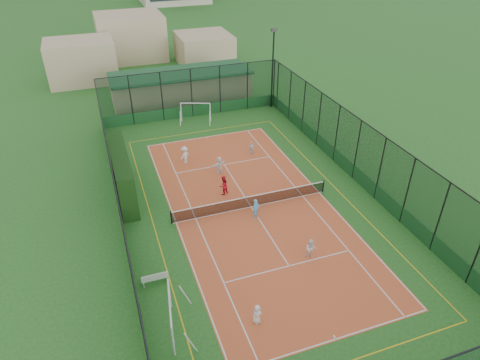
% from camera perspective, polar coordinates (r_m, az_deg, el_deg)
% --- Properties ---
extents(ground, '(300.00, 300.00, 0.00)m').
position_cam_1_polar(ground, '(30.80, 1.51, -3.62)').
color(ground, '#1F5B21').
rests_on(ground, ground).
extents(court_slab, '(11.17, 23.97, 0.01)m').
position_cam_1_polar(court_slab, '(30.80, 1.51, -3.61)').
color(court_slab, '#C3542B').
rests_on(court_slab, ground).
extents(tennis_net, '(11.67, 0.12, 1.06)m').
position_cam_1_polar(tennis_net, '(30.49, 1.52, -2.81)').
color(tennis_net, black).
rests_on(tennis_net, ground).
extents(perimeter_fence, '(18.12, 34.12, 5.00)m').
position_cam_1_polar(perimeter_fence, '(29.40, 1.57, 0.33)').
color(perimeter_fence, black).
rests_on(perimeter_fence, ground).
extents(floodlight_ne, '(0.60, 0.26, 8.25)m').
position_cam_1_polar(floodlight_ne, '(45.75, 4.36, 14.49)').
color(floodlight_ne, black).
rests_on(floodlight_ne, ground).
extents(clubhouse, '(15.20, 7.20, 3.15)m').
position_cam_1_polar(clubhouse, '(48.99, -7.86, 12.35)').
color(clubhouse, tan).
rests_on(clubhouse, ground).
extents(hedge_left, '(1.16, 7.72, 3.38)m').
position_cam_1_polar(hedge_left, '(32.61, -15.43, 0.87)').
color(hedge_left, black).
rests_on(hedge_left, ground).
extents(white_bench, '(1.53, 0.44, 0.86)m').
position_cam_1_polar(white_bench, '(25.33, -11.30, -12.63)').
color(white_bench, white).
rests_on(white_bench, ground).
extents(futsal_goal_near, '(3.22, 1.35, 2.02)m').
position_cam_1_polar(futsal_goal_near, '(22.54, -9.16, -17.44)').
color(futsal_goal_near, white).
rests_on(futsal_goal_near, ground).
extents(futsal_goal_far, '(3.13, 1.89, 1.95)m').
position_cam_1_polar(futsal_goal_far, '(43.42, -5.92, 8.96)').
color(futsal_goal_far, white).
rests_on(futsal_goal_far, ground).
extents(child_near_left, '(0.67, 0.54, 1.19)m').
position_cam_1_polar(child_near_left, '(22.89, 2.29, -17.45)').
color(child_near_left, white).
rests_on(child_near_left, court_slab).
extents(child_near_mid, '(0.63, 0.56, 1.45)m').
position_cam_1_polar(child_near_mid, '(29.43, 2.14, -3.80)').
color(child_near_mid, '#52AFE8').
rests_on(child_near_mid, court_slab).
extents(child_near_right, '(0.81, 0.75, 1.34)m').
position_cam_1_polar(child_near_right, '(26.61, 9.42, -9.03)').
color(child_near_right, white).
rests_on(child_near_right, court_slab).
extents(child_far_left, '(1.13, 1.06, 1.53)m').
position_cam_1_polar(child_far_left, '(36.02, -7.38, 3.34)').
color(child_far_left, white).
rests_on(child_far_left, court_slab).
extents(child_far_right, '(0.70, 0.32, 1.17)m').
position_cam_1_polar(child_far_right, '(37.19, 1.58, 4.29)').
color(child_far_right, white).
rests_on(child_far_right, court_slab).
extents(child_far_back, '(1.43, 0.90, 1.47)m').
position_cam_1_polar(child_far_back, '(34.34, -2.77, 1.99)').
color(child_far_back, white).
rests_on(child_far_back, court_slab).
extents(coach, '(0.91, 0.84, 1.52)m').
position_cam_1_polar(coach, '(31.75, -2.24, -0.73)').
color(coach, red).
rests_on(coach, court_slab).
extents(tennis_balls, '(3.67, 1.10, 0.07)m').
position_cam_1_polar(tennis_balls, '(31.00, -2.52, -3.28)').
color(tennis_balls, '#CCE033').
rests_on(tennis_balls, court_slab).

